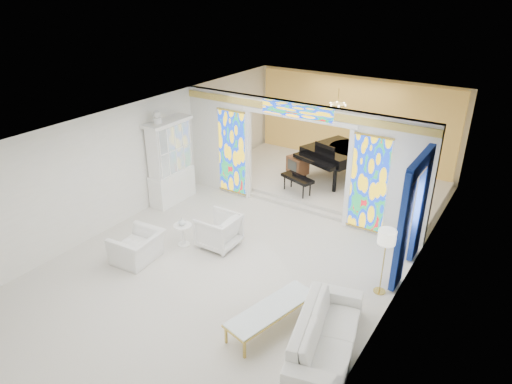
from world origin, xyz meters
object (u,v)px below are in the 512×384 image
Objects in this scene: china_cabinet at (170,163)px; armchair_left at (138,247)px; sofa at (326,334)px; coffee_table at (272,309)px; armchair_right at (219,231)px; tv_console at (298,165)px; grand_piano at (344,153)px.

armchair_left is at bearing -62.62° from china_cabinet.
coffee_table is (-1.09, 0.01, 0.03)m from sofa.
armchair_left is 0.53× the size of coffee_table.
coffee_table is (2.50, -1.72, -0.02)m from armchair_right.
armchair_left is 4.76m from sofa.
sofa is (3.59, -1.72, -0.05)m from armchair_right.
china_cabinet reaches higher than sofa.
coffee_table is at bearing -43.93° from tv_console.
grand_piano reaches higher than sofa.
china_cabinet reaches higher than armchair_left.
china_cabinet is 5.93m from coffee_table.
armchair_left is 3.67m from coffee_table.
tv_console is (2.47, 2.90, -0.52)m from china_cabinet.
china_cabinet is at bearing 149.70° from coffee_table.
china_cabinet reaches higher than coffee_table.
tv_console is at bearing 18.63° from sofa.
armchair_right is 3.98m from sofa.
sofa is at bearing -50.36° from grand_piano.
sofa is at bearing -0.43° from coffee_table.
china_cabinet reaches higher than tv_console.
tv_console is at bearing 164.22° from armchair_left.
china_cabinet reaches higher than grand_piano.
china_cabinet is 1.12× the size of sofa.
china_cabinet is 2.96m from armchair_right.
coffee_table is at bearing -30.30° from china_cabinet.
armchair_left is 5.74m from tv_console.
armchair_right is 0.45× the size of coffee_table.
sofa is at bearing 81.91° from armchair_left.
china_cabinet is 3.06× the size of armchair_right.
grand_piano is 1.45m from tv_console.
china_cabinet is at bearing -157.80° from armchair_left.
tv_console is (-1.17, -0.78, -0.37)m from grand_piano.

